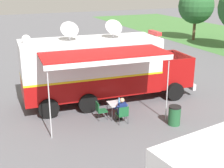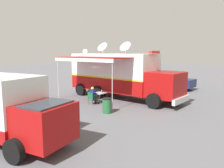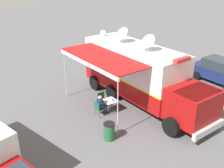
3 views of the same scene
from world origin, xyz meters
name	(u,v)px [view 2 (image 2 of 3)]	position (x,y,z in m)	size (l,w,h in m)	color
ground_plane	(113,97)	(0.00, 0.00, 0.00)	(100.00, 100.00, 0.00)	#5B5B60
lot_stripe	(135,90)	(-3.87, -0.16, 0.00)	(0.12, 4.80, 0.01)	silver
command_truck	(120,74)	(0.08, 0.74, 1.95)	(5.22, 9.63, 4.53)	#9E0F0F
folding_table	(99,94)	(2.30, 0.47, 0.67)	(0.85, 0.85, 0.73)	silver
water_bottle	(102,91)	(2.24, 0.63, 0.83)	(0.07, 0.07, 0.22)	#4C99D8
folding_chair_at_table	(92,97)	(3.10, 0.42, 0.51)	(0.51, 0.51, 0.87)	#19562D
folding_chair_beside_table	(91,94)	(2.22, -0.38, 0.51)	(0.51, 0.51, 0.87)	#19562D
seated_responder	(93,95)	(2.91, 0.44, 0.65)	(0.68, 0.58, 1.25)	navy
trash_bin	(107,106)	(4.13, 2.57, 0.46)	(0.57, 0.57, 0.91)	#235B33
car_behind_truck	(172,80)	(-6.66, 2.37, 0.88)	(2.25, 4.32, 1.76)	navy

